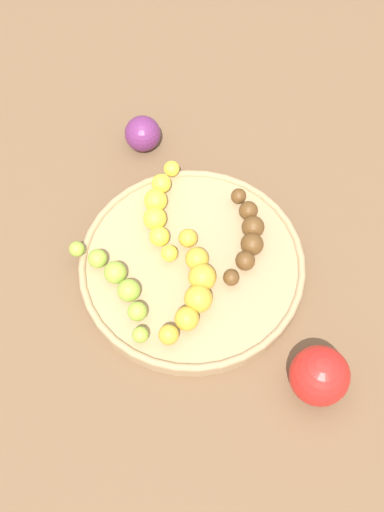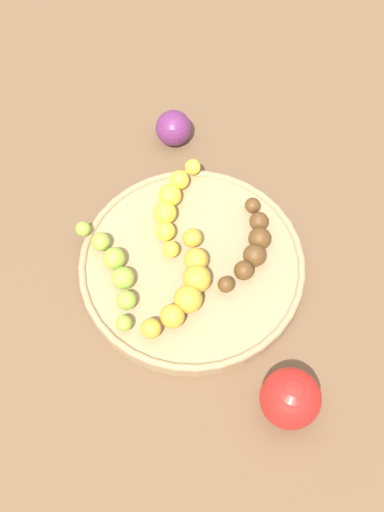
{
  "view_description": "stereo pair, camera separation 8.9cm",
  "coord_description": "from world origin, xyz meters",
  "px_view_note": "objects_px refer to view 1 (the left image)",
  "views": [
    {
      "loc": [
        -0.22,
        0.37,
        0.82
      ],
      "look_at": [
        0.0,
        0.0,
        0.04
      ],
      "focal_mm": 49.04,
      "sensor_mm": 36.0,
      "label": 1
    },
    {
      "loc": [
        -0.29,
        0.32,
        0.82
      ],
      "look_at": [
        0.0,
        0.0,
        0.04
      ],
      "focal_mm": 49.04,
      "sensor_mm": 36.0,
      "label": 2
    }
  ],
  "objects_px": {
    "banana_spotted": "(194,287)",
    "banana_overripe": "(248,235)",
    "fruit_bowl": "(192,265)",
    "banana_green": "(118,284)",
    "banana_yellow": "(159,209)",
    "plum_purple": "(143,134)",
    "apple_red": "(319,376)"
  },
  "relations": [
    {
      "from": "apple_red",
      "to": "banana_yellow",
      "type": "bearing_deg",
      "value": -19.81
    },
    {
      "from": "fruit_bowl",
      "to": "apple_red",
      "type": "distance_m",
      "value": 0.22
    },
    {
      "from": "apple_red",
      "to": "fruit_bowl",
      "type": "bearing_deg",
      "value": -16.36
    },
    {
      "from": "banana_spotted",
      "to": "banana_yellow",
      "type": "distance_m",
      "value": 0.13
    },
    {
      "from": "banana_yellow",
      "to": "apple_red",
      "type": "height_order",
      "value": "apple_red"
    },
    {
      "from": "fruit_bowl",
      "to": "plum_purple",
      "type": "distance_m",
      "value": 0.22
    },
    {
      "from": "plum_purple",
      "to": "fruit_bowl",
      "type": "bearing_deg",
      "value": 139.31
    },
    {
      "from": "banana_spotted",
      "to": "banana_overripe",
      "type": "relative_size",
      "value": 1.18
    },
    {
      "from": "banana_spotted",
      "to": "banana_overripe",
      "type": "bearing_deg",
      "value": 57.24
    },
    {
      "from": "fruit_bowl",
      "to": "banana_yellow",
      "type": "xyz_separation_m",
      "value": [
        0.07,
        -0.04,
        0.02
      ]
    },
    {
      "from": "banana_spotted",
      "to": "banana_yellow",
      "type": "height_order",
      "value": "banana_spotted"
    },
    {
      "from": "banana_overripe",
      "to": "banana_yellow",
      "type": "height_order",
      "value": "banana_yellow"
    },
    {
      "from": "fruit_bowl",
      "to": "plum_purple",
      "type": "height_order",
      "value": "plum_purple"
    },
    {
      "from": "plum_purple",
      "to": "banana_spotted",
      "type": "bearing_deg",
      "value": 136.76
    },
    {
      "from": "banana_spotted",
      "to": "plum_purple",
      "type": "distance_m",
      "value": 0.26
    },
    {
      "from": "banana_overripe",
      "to": "fruit_bowl",
      "type": "bearing_deg",
      "value": -150.35
    },
    {
      "from": "banana_overripe",
      "to": "apple_red",
      "type": "relative_size",
      "value": 1.81
    },
    {
      "from": "banana_overripe",
      "to": "apple_red",
      "type": "height_order",
      "value": "apple_red"
    },
    {
      "from": "banana_spotted",
      "to": "banana_yellow",
      "type": "bearing_deg",
      "value": 121.25
    },
    {
      "from": "banana_overripe",
      "to": "banana_yellow",
      "type": "xyz_separation_m",
      "value": [
        0.12,
        0.02,
        0.0
      ]
    },
    {
      "from": "fruit_bowl",
      "to": "banana_overripe",
      "type": "distance_m",
      "value": 0.08
    },
    {
      "from": "banana_green",
      "to": "plum_purple",
      "type": "height_order",
      "value": "plum_purple"
    },
    {
      "from": "banana_yellow",
      "to": "plum_purple",
      "type": "xyz_separation_m",
      "value": [
        0.09,
        -0.1,
        -0.01
      ]
    },
    {
      "from": "banana_spotted",
      "to": "banana_green",
      "type": "distance_m",
      "value": 0.1
    },
    {
      "from": "fruit_bowl",
      "to": "banana_overripe",
      "type": "xyz_separation_m",
      "value": [
        -0.05,
        -0.07,
        0.02
      ]
    },
    {
      "from": "banana_spotted",
      "to": "banana_green",
      "type": "xyz_separation_m",
      "value": [
        0.09,
        0.04,
        -0.0
      ]
    },
    {
      "from": "banana_spotted",
      "to": "banana_green",
      "type": "height_order",
      "value": "banana_spotted"
    },
    {
      "from": "banana_spotted",
      "to": "plum_purple",
      "type": "xyz_separation_m",
      "value": [
        0.19,
        -0.18,
        -0.01
      ]
    },
    {
      "from": "banana_yellow",
      "to": "banana_green",
      "type": "xyz_separation_m",
      "value": [
        -0.01,
        0.12,
        -0.0
      ]
    },
    {
      "from": "fruit_bowl",
      "to": "apple_red",
      "type": "height_order",
      "value": "apple_red"
    },
    {
      "from": "banana_green",
      "to": "banana_yellow",
      "type": "bearing_deg",
      "value": 29.79
    },
    {
      "from": "fruit_bowl",
      "to": "banana_green",
      "type": "bearing_deg",
      "value": 52.45
    }
  ]
}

